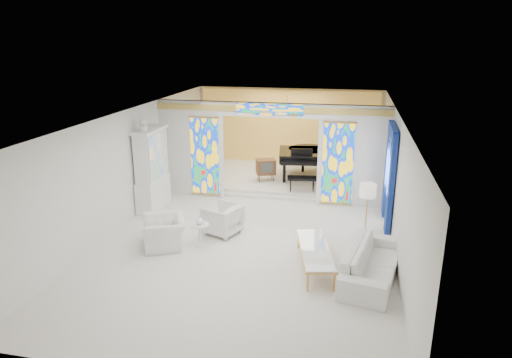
% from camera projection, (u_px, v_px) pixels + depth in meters
% --- Properties ---
extents(floor, '(12.00, 12.00, 0.00)m').
position_uv_depth(floor, '(256.00, 224.00, 12.32)').
color(floor, silver).
rests_on(floor, ground).
extents(ceiling, '(7.00, 12.00, 0.02)m').
position_uv_depth(ceiling, '(256.00, 114.00, 11.43)').
color(ceiling, white).
rests_on(ceiling, wall_back).
extents(wall_back, '(7.00, 0.02, 3.00)m').
position_uv_depth(wall_back, '(289.00, 128.00, 17.48)').
color(wall_back, silver).
rests_on(wall_back, floor).
extents(wall_front, '(7.00, 0.02, 3.00)m').
position_uv_depth(wall_front, '(166.00, 291.00, 6.27)').
color(wall_front, silver).
rests_on(wall_front, floor).
extents(wall_left, '(0.02, 12.00, 3.00)m').
position_uv_depth(wall_left, '(132.00, 163.00, 12.57)').
color(wall_left, silver).
rests_on(wall_left, floor).
extents(wall_right, '(0.02, 12.00, 3.00)m').
position_uv_depth(wall_right, '(396.00, 179.00, 11.18)').
color(wall_right, silver).
rests_on(wall_right, floor).
extents(partition_wall, '(7.00, 0.22, 3.00)m').
position_uv_depth(partition_wall, '(270.00, 148.00, 13.69)').
color(partition_wall, silver).
rests_on(partition_wall, floor).
extents(stained_glass_left, '(0.90, 0.04, 2.40)m').
position_uv_depth(stained_glass_left, '(205.00, 156.00, 14.10)').
color(stained_glass_left, gold).
rests_on(stained_glass_left, partition_wall).
extents(stained_glass_right, '(0.90, 0.04, 2.40)m').
position_uv_depth(stained_glass_right, '(338.00, 164.00, 13.30)').
color(stained_glass_right, gold).
rests_on(stained_glass_right, partition_wall).
extents(stained_glass_transom, '(2.00, 0.04, 0.34)m').
position_uv_depth(stained_glass_transom, '(270.00, 109.00, 13.24)').
color(stained_glass_transom, gold).
rests_on(stained_glass_transom, partition_wall).
extents(alcove_platform, '(6.80, 3.80, 0.18)m').
position_uv_depth(alcove_platform, '(280.00, 177.00, 16.12)').
color(alcove_platform, silver).
rests_on(alcove_platform, floor).
extents(gold_curtain_back, '(6.70, 0.10, 2.90)m').
position_uv_depth(gold_curtain_back, '(288.00, 128.00, 17.36)').
color(gold_curtain_back, '#EFB453').
rests_on(gold_curtain_back, wall_back).
extents(chandelier, '(0.48, 0.48, 0.30)m').
position_uv_depth(chandelier, '(287.00, 108.00, 15.26)').
color(chandelier, '#BD8942').
rests_on(chandelier, ceiling).
extents(blue_drapes, '(0.14, 1.85, 2.65)m').
position_uv_depth(blue_drapes, '(390.00, 168.00, 11.83)').
color(blue_drapes, navy).
rests_on(blue_drapes, wall_right).
extents(china_cabinet, '(0.56, 1.46, 2.72)m').
position_uv_depth(china_cabinet, '(152.00, 170.00, 13.17)').
color(china_cabinet, white).
rests_on(china_cabinet, floor).
extents(armchair_left, '(1.32, 1.39, 0.71)m').
position_uv_depth(armchair_left, '(164.00, 232.00, 10.95)').
color(armchair_left, white).
rests_on(armchair_left, floor).
extents(armchair_right, '(1.09, 1.07, 0.77)m').
position_uv_depth(armchair_right, '(222.00, 219.00, 11.65)').
color(armchair_right, white).
rests_on(armchair_right, floor).
extents(sofa, '(1.41, 2.58, 0.71)m').
position_uv_depth(sofa, '(372.00, 263.00, 9.47)').
color(sofa, silver).
rests_on(sofa, floor).
extents(side_table, '(0.49, 0.49, 0.55)m').
position_uv_depth(side_table, '(200.00, 231.00, 10.99)').
color(side_table, white).
rests_on(side_table, floor).
extents(vase, '(0.21, 0.21, 0.20)m').
position_uv_depth(vase, '(200.00, 220.00, 10.90)').
color(vase, white).
rests_on(vase, side_table).
extents(coffee_table, '(1.06, 2.17, 0.46)m').
position_uv_depth(coffee_table, '(315.00, 250.00, 9.88)').
color(coffee_table, white).
rests_on(coffee_table, floor).
extents(floor_lamp, '(0.45, 0.45, 1.58)m').
position_uv_depth(floor_lamp, '(368.00, 193.00, 10.62)').
color(floor_lamp, '#BD8942').
rests_on(floor_lamp, floor).
extents(grand_piano, '(1.93, 3.00, 1.13)m').
position_uv_depth(grand_piano, '(305.00, 155.00, 15.76)').
color(grand_piano, black).
rests_on(grand_piano, alcove_platform).
extents(tv_console, '(0.74, 0.63, 0.73)m').
position_uv_depth(tv_console, '(266.00, 167.00, 15.33)').
color(tv_console, brown).
rests_on(tv_console, alcove_platform).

